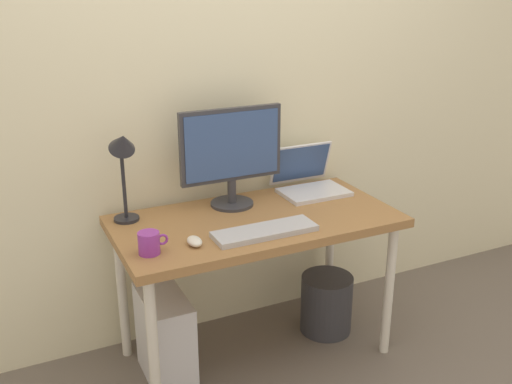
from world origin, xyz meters
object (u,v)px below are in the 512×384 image
monitor (231,152)px  mouse (195,241)px  desk (256,232)px  coffee_mug (149,243)px  keyboard (265,231)px  computer_tower (165,338)px  desk_lamp (123,156)px  laptop (308,180)px  wastebasket (326,303)px

monitor → mouse: size_ratio=5.40×
desk → coffee_mug: coffee_mug is taller
keyboard → computer_tower: keyboard is taller
computer_tower → coffee_mug: bearing=-117.4°
desk_lamp → mouse: (0.18, -0.34, -0.28)m
laptop → computer_tower: (-0.83, -0.20, -0.55)m
desk_lamp → mouse: 0.48m
computer_tower → wastebasket: 0.86m
coffee_mug → wastebasket: bearing=10.8°
desk_lamp → coffee_mug: 0.42m
keyboard → mouse: mouse is taller
monitor → laptop: 0.47m
desk → laptop: laptop is taller
computer_tower → desk_lamp: bearing=113.7°
coffee_mug → keyboard: bearing=-3.1°
desk → monitor: 0.38m
computer_tower → laptop: bearing=13.7°
computer_tower → wastebasket: bearing=1.7°
laptop → mouse: bearing=-153.8°
laptop → coffee_mug: 0.98m
monitor → keyboard: bearing=-91.3°
coffee_mug → computer_tower: (0.08, 0.15, -0.54)m
laptop → wastebasket: 0.64m
monitor → desk: bearing=-79.1°
keyboard → computer_tower: bearing=156.0°
keyboard → monitor: bearing=88.7°
desk_lamp → computer_tower: 0.82m
laptop → computer_tower: laptop is taller
monitor → computer_tower: 0.88m
monitor → coffee_mug: bearing=-145.6°
desk → monitor: size_ratio=2.57×
desk_lamp → mouse: bearing=-61.9°
desk → computer_tower: bearing=179.7°
desk_lamp → computer_tower: (0.08, -0.18, -0.80)m
desk_lamp → keyboard: size_ratio=0.97×
desk_lamp → wastebasket: 1.28m
monitor → computer_tower: size_ratio=1.16×
mouse → computer_tower: size_ratio=0.21×
coffee_mug → laptop: bearing=21.3°
monitor → coffee_mug: monitor is taller
desk → desk_lamp: (-0.53, 0.18, 0.37)m
laptop → monitor: bearing=-177.2°
mouse → wastebasket: mouse is taller
monitor → mouse: (-0.31, -0.34, -0.24)m
monitor → wastebasket: monitor is taller
keyboard → mouse: bearing=175.8°
desk_lamp → coffee_mug: size_ratio=3.59×
computer_tower → wastebasket: (0.85, 0.02, -0.06)m
coffee_mug → mouse: bearing=-1.3°
keyboard → coffee_mug: size_ratio=3.69×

